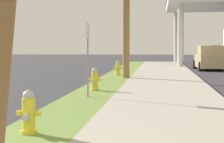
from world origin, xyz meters
TOP-DOWN VIEW (x-y plane):
  - fire_hydrant_nearest at (0.59, 3.50)m, footprint 0.42×0.38m
  - fire_hydrant_second at (0.65, 11.44)m, footprint 0.42×0.38m
  - fire_hydrant_third at (0.71, 19.59)m, footprint 0.42×0.37m
  - street_sign_post at (0.72, 9.39)m, footprint 0.05×0.36m
  - car_tan_by_far_pump at (6.10, 27.74)m, footprint 2.06×4.55m

SIDE VIEW (x-z plane):
  - fire_hydrant_nearest at x=0.59m, z-range 0.07..0.82m
  - fire_hydrant_second at x=0.65m, z-range 0.07..0.82m
  - fire_hydrant_third at x=0.71m, z-range 0.07..0.82m
  - car_tan_by_far_pump at x=6.10m, z-range -0.07..1.51m
  - street_sign_post at x=0.72m, z-range 0.57..2.69m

